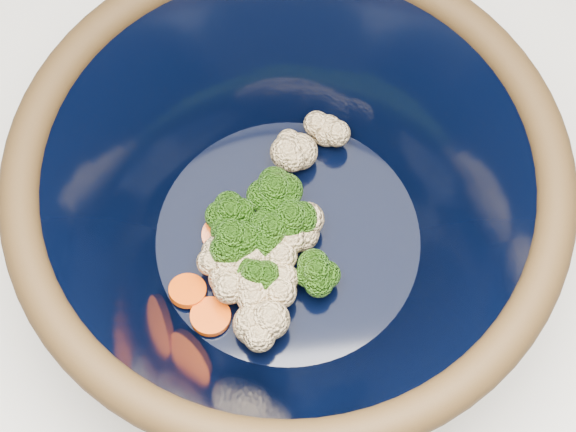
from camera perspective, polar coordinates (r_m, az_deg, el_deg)
The scene contains 4 objects.
ground at distance 1.59m, azimuth 0.54°, elevation -11.70°, with size 3.00×3.00×0.00m, color #9E7A54.
counter at distance 1.16m, azimuth 0.73°, elevation -6.86°, with size 1.20×1.20×0.90m, color white.
mixing_bowl at distance 0.61m, azimuth 0.00°, elevation 0.65°, with size 0.50×0.50×0.17m.
vegetable_pile at distance 0.64m, azimuth -1.57°, elevation -1.52°, with size 0.16×0.20×0.05m.
Camera 1 is at (-0.05, -0.34, 1.55)m, focal length 50.00 mm.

